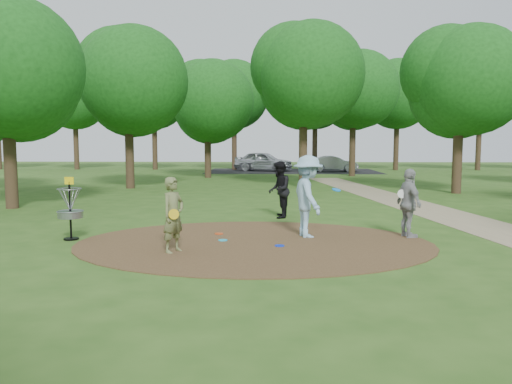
{
  "coord_description": "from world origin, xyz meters",
  "views": [
    {
      "loc": [
        0.46,
        -11.56,
        2.37
      ],
      "look_at": [
        0.0,
        1.2,
        1.1
      ],
      "focal_mm": 35.0,
      "sensor_mm": 36.0,
      "label": 1
    }
  ],
  "objects": [
    {
      "name": "disc_golf_basket",
      "position": [
        -4.5,
        0.3,
        0.87
      ],
      "size": [
        0.63,
        0.63,
        1.54
      ],
      "color": "black",
      "rests_on": "ground"
    },
    {
      "name": "car_left",
      "position": [
        -0.4,
        29.91,
        0.82
      ],
      "size": [
        5.15,
        3.18,
        1.64
      ],
      "primitive_type": "imported",
      "rotation": [
        0.0,
        0.0,
        1.29
      ],
      "color": "#B7B8C0",
      "rests_on": "ground"
    },
    {
      "name": "player_waiting_with_disc",
      "position": [
        3.81,
        0.84,
        0.87
      ],
      "size": [
        0.67,
        1.09,
        1.73
      ],
      "color": "#939496",
      "rests_on": "ground"
    },
    {
      "name": "player_throwing_with_disc",
      "position": [
        1.31,
        0.82,
        1.03
      ],
      "size": [
        1.4,
        1.48,
        2.06
      ],
      "color": "#93BFDC",
      "rests_on": "ground"
    },
    {
      "name": "tree_ring",
      "position": [
        1.11,
        8.66,
        5.1
      ],
      "size": [
        36.89,
        45.42,
        8.56
      ],
      "color": "#332316",
      "rests_on": "ground"
    },
    {
      "name": "ground",
      "position": [
        0.0,
        0.0,
        0.0
      ],
      "size": [
        100.0,
        100.0,
        0.0
      ],
      "primitive_type": "plane",
      "color": "#2D5119",
      "rests_on": "ground"
    },
    {
      "name": "disc_ground_cyan",
      "position": [
        -0.76,
        0.22,
        0.03
      ],
      "size": [
        0.22,
        0.22,
        0.02
      ],
      "primitive_type": "cylinder",
      "color": "#1AB1D6",
      "rests_on": "dirt_clearing"
    },
    {
      "name": "disc_ground_blue",
      "position": [
        0.59,
        -0.38,
        0.03
      ],
      "size": [
        0.22,
        0.22,
        0.02
      ],
      "primitive_type": "cylinder",
      "color": "#0C2AD1",
      "rests_on": "dirt_clearing"
    },
    {
      "name": "disc_ground_red",
      "position": [
        -0.95,
        1.08,
        0.03
      ],
      "size": [
        0.22,
        0.22,
        0.02
      ],
      "primitive_type": "cylinder",
      "color": "red",
      "rests_on": "dirt_clearing"
    },
    {
      "name": "car_right",
      "position": [
        5.35,
        29.5,
        0.64
      ],
      "size": [
        3.93,
        1.48,
        1.28
      ],
      "primitive_type": "imported",
      "rotation": [
        0.0,
        0.0,
        1.6
      ],
      "color": "#98989F",
      "rests_on": "ground"
    },
    {
      "name": "footpath",
      "position": [
        6.5,
        2.0,
        0.01
      ],
      "size": [
        7.55,
        39.89,
        0.01
      ],
      "primitive_type": "cube",
      "rotation": [
        0.0,
        0.0,
        0.14
      ],
      "color": "#8C7A5B",
      "rests_on": "ground"
    },
    {
      "name": "player_observer_with_disc",
      "position": [
        -1.7,
        -1.04,
        0.82
      ],
      "size": [
        0.64,
        0.71,
        1.64
      ],
      "color": "#636C3E",
      "rests_on": "ground"
    },
    {
      "name": "parking_lot",
      "position": [
        2.0,
        30.0,
        0.0
      ],
      "size": [
        14.0,
        8.0,
        0.01
      ],
      "primitive_type": "cube",
      "color": "black",
      "rests_on": "ground"
    },
    {
      "name": "player_walking_with_disc",
      "position": [
        0.63,
        4.04,
        0.89
      ],
      "size": [
        0.73,
        0.91,
        1.79
      ],
      "color": "black",
      "rests_on": "ground"
    },
    {
      "name": "dirt_clearing",
      "position": [
        0.0,
        0.0,
        0.01
      ],
      "size": [
        8.4,
        8.4,
        0.02
      ],
      "primitive_type": "cylinder",
      "color": "#47301C",
      "rests_on": "ground"
    }
  ]
}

